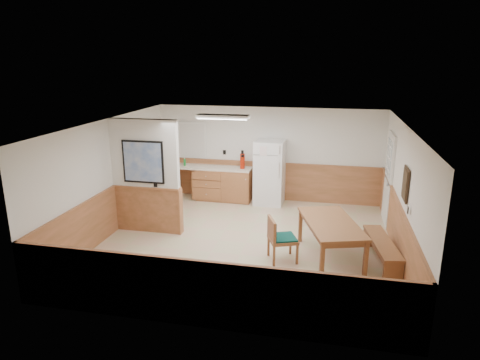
% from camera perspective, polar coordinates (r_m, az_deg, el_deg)
% --- Properties ---
extents(ground, '(6.00, 6.00, 0.00)m').
position_cam_1_polar(ground, '(9.03, 0.78, -8.36)').
color(ground, '#C7B98F').
rests_on(ground, ground).
extents(ceiling, '(6.00, 6.00, 0.02)m').
position_cam_1_polar(ceiling, '(8.32, 0.84, 7.53)').
color(ceiling, white).
rests_on(ceiling, back_wall).
extents(back_wall, '(6.00, 0.02, 2.50)m').
position_cam_1_polar(back_wall, '(11.46, 3.77, 3.46)').
color(back_wall, white).
rests_on(back_wall, ground).
extents(right_wall, '(0.02, 6.00, 2.50)m').
position_cam_1_polar(right_wall, '(8.56, 20.93, -1.90)').
color(right_wall, white).
rests_on(right_wall, ground).
extents(left_wall, '(0.02, 6.00, 2.50)m').
position_cam_1_polar(left_wall, '(9.62, -17.00, 0.37)').
color(left_wall, white).
rests_on(left_wall, ground).
extents(wainscot_back, '(6.00, 0.04, 1.00)m').
position_cam_1_polar(wainscot_back, '(11.62, 3.69, -0.17)').
color(wainscot_back, '#BC714B').
rests_on(wainscot_back, ground).
extents(wainscot_right, '(0.04, 6.00, 1.00)m').
position_cam_1_polar(wainscot_right, '(8.80, 20.32, -6.55)').
color(wainscot_right, '#BC714B').
rests_on(wainscot_right, ground).
extents(wainscot_left, '(0.04, 6.00, 1.00)m').
position_cam_1_polar(wainscot_left, '(9.83, -16.54, -3.86)').
color(wainscot_left, '#BC714B').
rests_on(wainscot_left, ground).
extents(partition_wall, '(1.50, 0.20, 2.50)m').
position_cam_1_polar(partition_wall, '(9.46, -12.44, 0.32)').
color(partition_wall, white).
rests_on(partition_wall, ground).
extents(kitchen_counter, '(2.20, 0.61, 1.00)m').
position_cam_1_polar(kitchen_counter, '(11.59, -2.46, -0.41)').
color(kitchen_counter, '#A7633B').
rests_on(kitchen_counter, ground).
extents(exterior_door, '(0.07, 1.02, 2.15)m').
position_cam_1_polar(exterior_door, '(10.41, 19.17, 0.20)').
color(exterior_door, white).
rests_on(exterior_door, ground).
extents(kitchen_window, '(0.80, 0.04, 1.00)m').
position_cam_1_polar(kitchen_window, '(11.86, -6.35, 5.30)').
color(kitchen_window, white).
rests_on(kitchen_window, back_wall).
extents(wall_painting, '(0.04, 0.50, 0.60)m').
position_cam_1_polar(wall_painting, '(8.18, 21.20, -0.51)').
color(wall_painting, black).
rests_on(wall_painting, right_wall).
extents(fluorescent_fixture, '(1.20, 0.30, 0.09)m').
position_cam_1_polar(fluorescent_fixture, '(9.76, -2.30, 8.44)').
color(fluorescent_fixture, white).
rests_on(fluorescent_fixture, ceiling).
extents(refrigerator, '(0.77, 0.73, 1.69)m').
position_cam_1_polar(refrigerator, '(11.18, 3.96, 1.00)').
color(refrigerator, white).
rests_on(refrigerator, ground).
extents(dining_table, '(1.38, 1.96, 0.75)m').
position_cam_1_polar(dining_table, '(8.29, 12.02, -6.07)').
color(dining_table, '#AA6F3E').
rests_on(dining_table, ground).
extents(dining_bench, '(0.60, 1.65, 0.45)m').
position_cam_1_polar(dining_bench, '(8.47, 18.40, -8.39)').
color(dining_bench, '#AA6F3E').
rests_on(dining_bench, ground).
extents(dining_chair, '(0.83, 0.70, 0.85)m').
position_cam_1_polar(dining_chair, '(8.13, 5.09, -7.47)').
color(dining_chair, '#AA6F3E').
rests_on(dining_chair, ground).
extents(fire_extinguisher, '(0.14, 0.14, 0.49)m').
position_cam_1_polar(fire_extinguisher, '(11.28, 0.32, 2.60)').
color(fire_extinguisher, '#AC1D09').
rests_on(fire_extinguisher, kitchen_counter).
extents(soap_bottle, '(0.07, 0.07, 0.19)m').
position_cam_1_polar(soap_bottle, '(11.71, -7.39, 2.36)').
color(soap_bottle, '#1A9031').
rests_on(soap_bottle, kitchen_counter).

